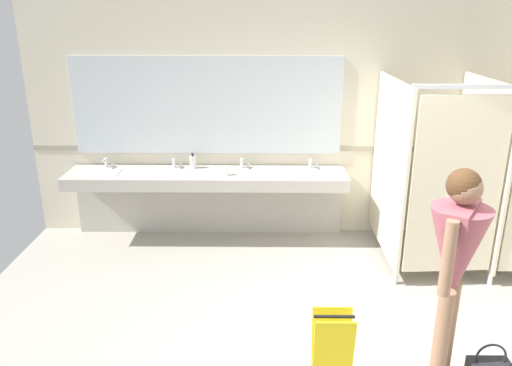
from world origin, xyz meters
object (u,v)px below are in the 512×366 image
(paper_cup, at_px, (226,171))
(soap_dispenser, at_px, (193,162))
(wet_floor_sign, at_px, (332,352))
(person_standing, at_px, (455,255))

(paper_cup, bearing_deg, soap_dispenser, 145.33)
(paper_cup, bearing_deg, wet_floor_sign, -69.36)
(person_standing, xyz_separation_m, paper_cup, (-1.70, 2.29, -0.15))
(soap_dispenser, xyz_separation_m, wet_floor_sign, (1.30, -2.67, -0.59))
(person_standing, relative_size, paper_cup, 16.58)
(wet_floor_sign, bearing_deg, soap_dispenser, 116.06)
(soap_dispenser, relative_size, wet_floor_sign, 0.28)
(person_standing, height_order, paper_cup, person_standing)
(soap_dispenser, bearing_deg, wet_floor_sign, -63.94)
(person_standing, distance_m, wet_floor_sign, 1.08)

